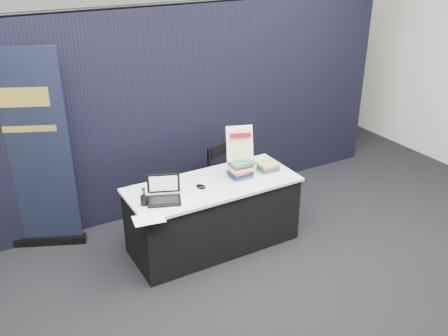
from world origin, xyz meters
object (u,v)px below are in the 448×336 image
display_table (213,215)px  pullup_banner (29,165)px  info_sign (240,144)px  stacking_chair (227,176)px  book_stack_short (268,166)px  book_stack_tall (241,169)px  laptop (162,195)px

display_table → pullup_banner: (-1.62, 0.95, 0.58)m
info_sign → display_table: bearing=-157.9°
stacking_chair → book_stack_short: bearing=-91.6°
book_stack_short → book_stack_tall: bearing=-179.0°
book_stack_short → stacking_chair: size_ratio=0.26×
laptop → stacking_chair: laptop is taller
book_stack_short → pullup_banner: size_ratio=0.10×
book_stack_tall → book_stack_short: 0.35m
laptop → book_stack_short: size_ratio=1.74×
book_stack_tall → stacking_chair: size_ratio=0.29×
pullup_banner → stacking_chair: pullup_banner is taller
laptop → info_sign: info_sign is taller
book_stack_tall → pullup_banner: (-1.95, 0.96, 0.11)m
laptop → pullup_banner: 1.45m
display_table → book_stack_short: 0.79m
laptop → info_sign: size_ratio=1.01×
display_table → book_stack_tall: bearing=-3.1°
book_stack_tall → pullup_banner: bearing=153.7°
display_table → info_sign: info_sign is taller
display_table → stacking_chair: size_ratio=2.12×
info_sign → pullup_banner: bearing=174.2°
laptop → stacking_chair: bearing=52.3°
display_table → laptop: bearing=-173.7°
laptop → info_sign: 0.98m
display_table → pullup_banner: size_ratio=0.83×
pullup_banner → display_table: bearing=-6.3°
laptop → pullup_banner: bearing=157.9°
book_stack_tall → book_stack_short: bearing=1.0°
pullup_banner → stacking_chair: 2.21m
book_stack_short → display_table: bearing=179.0°
book_stack_short → stacking_chair: (-0.18, 0.57, -0.32)m
laptop → info_sign: bearing=27.4°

